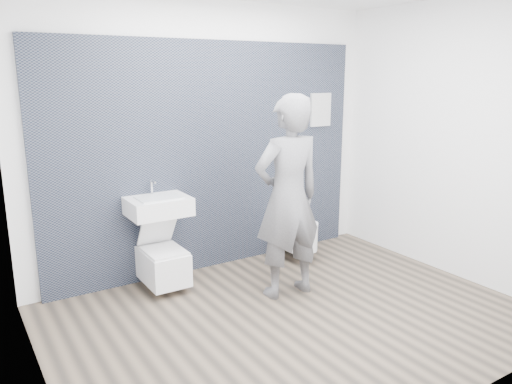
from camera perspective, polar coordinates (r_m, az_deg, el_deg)
ground at (r=4.49m, az=4.23°, el=-14.04°), size 4.00×4.00×0.00m
room_shell at (r=4.00m, az=4.66°, el=8.65°), size 4.00×4.00×4.00m
tile_wall at (r=5.63m, az=-4.80°, el=-8.20°), size 3.60×0.06×2.40m
washbasin at (r=4.88m, az=-11.09°, el=-1.55°), size 0.58×0.43×0.43m
toilet_square at (r=5.01m, az=-10.57°, el=-8.05°), size 0.38×0.54×0.67m
toilet_rounded at (r=5.72m, az=4.63°, el=-4.77°), size 0.35×0.59×0.32m
info_placard at (r=6.34m, az=6.95°, el=-5.75°), size 0.29×0.03×0.39m
visitor at (r=4.61m, az=3.67°, el=-0.65°), size 0.71×0.49×1.90m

